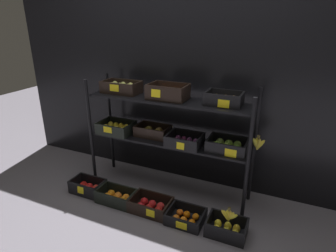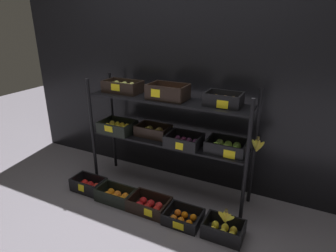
% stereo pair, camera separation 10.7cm
% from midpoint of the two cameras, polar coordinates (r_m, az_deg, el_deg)
% --- Properties ---
extents(ground_plane, '(10.00, 10.00, 0.00)m').
position_cam_midpoint_polar(ground_plane, '(2.99, 1.05, -12.61)').
color(ground_plane, slate).
extents(storefront_wall, '(3.96, 0.12, 2.08)m').
position_cam_midpoint_polar(storefront_wall, '(2.89, 4.38, 8.67)').
color(storefront_wall, black).
rests_on(storefront_wall, ground_plane).
extents(display_rack, '(1.68, 0.37, 1.11)m').
position_cam_midpoint_polar(display_rack, '(2.65, 0.93, 1.05)').
color(display_rack, black).
rests_on(display_rack, ground_plane).
extents(crate_ground_apple_red, '(0.34, 0.21, 0.13)m').
position_cam_midpoint_polar(crate_ground_apple_red, '(3.05, -14.64, -11.51)').
color(crate_ground_apple_red, black).
rests_on(crate_ground_apple_red, ground_plane).
extents(crate_ground_orange, '(0.36, 0.21, 0.13)m').
position_cam_midpoint_polar(crate_ground_orange, '(2.84, -9.32, -13.69)').
color(crate_ground_orange, black).
rests_on(crate_ground_orange, ground_plane).
extents(crate_ground_center_apple_red, '(0.37, 0.25, 0.12)m').
position_cam_midpoint_polar(crate_ground_center_apple_red, '(2.69, -2.61, -15.68)').
color(crate_ground_center_apple_red, black).
rests_on(crate_ground_center_apple_red, ground_plane).
extents(crate_ground_tangerine, '(0.31, 0.26, 0.10)m').
position_cam_midpoint_polar(crate_ground_tangerine, '(2.57, 4.33, -17.97)').
color(crate_ground_tangerine, black).
rests_on(crate_ground_tangerine, ground_plane).
extents(crate_ground_lemon, '(0.32, 0.22, 0.13)m').
position_cam_midpoint_polar(crate_ground_lemon, '(2.48, 12.39, -19.82)').
color(crate_ground_lemon, black).
rests_on(crate_ground_lemon, ground_plane).
extents(banana_bunch_loose, '(0.15, 0.04, 0.13)m').
position_cam_midpoint_polar(banana_bunch_loose, '(2.39, 12.82, -17.48)').
color(banana_bunch_loose, brown).
rests_on(banana_bunch_loose, crate_ground_lemon).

